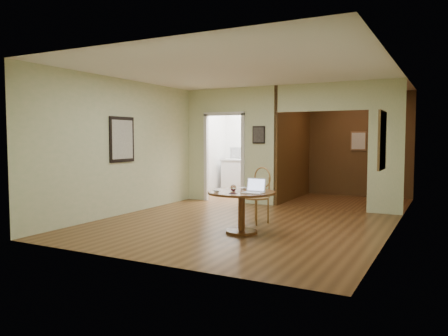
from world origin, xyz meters
The scene contains 11 objects.
floor centered at (0.00, 0.00, 0.00)m, with size 5.00×5.00×0.00m, color #4D2F16.
room_shell centered at (-0.47, 3.10, 1.29)m, with size 5.20×7.50×5.00m.
dining_table centered at (0.35, -0.44, 0.50)m, with size 1.09×1.09×0.68m.
chair centered at (0.26, 0.48, 0.56)m, with size 0.54×0.54×1.01m.
open_laptop centered at (0.62, -0.53, 0.74)m, with size 0.33×0.28×0.23m.
closed_laptop centered at (0.38, -0.15, 0.69)m, with size 0.35×0.23×0.03m, color #B8B8BD.
mouse centered at (0.06, -0.75, 0.70)m, with size 0.11×0.06×0.04m, color white.
wine_glass centered at (0.24, -0.51, 0.73)m, with size 0.10×0.10×0.11m, color white, non-canonical shape.
pen centered at (0.36, -0.75, 0.68)m, with size 0.01×0.01×0.14m, color #0B0C51.
kitchen_cabinet centered at (-1.35, 4.20, 0.47)m, with size 2.06×0.60×0.94m.
grocery_bag centered at (-0.55, 4.20, 1.09)m, with size 0.30×0.26×0.30m, color tan.
Camera 1 is at (3.33, -6.72, 1.54)m, focal length 35.00 mm.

